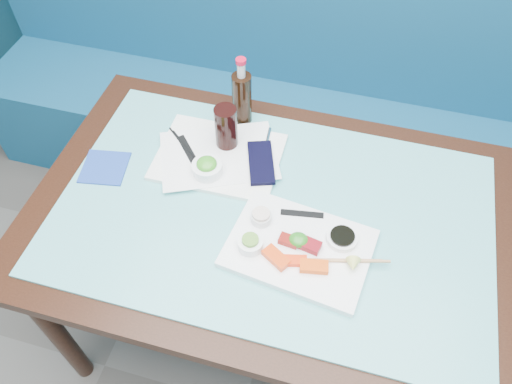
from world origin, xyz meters
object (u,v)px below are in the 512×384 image
(serving_tray, at_px, (219,157))
(cola_glass, at_px, (226,127))
(cola_bottle_body, at_px, (242,99))
(dining_table, at_px, (272,229))
(blue_napkin, at_px, (105,167))
(sashimi_plate, at_px, (299,248))
(seaweed_bowl, at_px, (207,169))
(booth_bench, at_px, (317,115))

(serving_tray, distance_m, cola_glass, 0.10)
(cola_bottle_body, bearing_deg, dining_table, -60.88)
(dining_table, bearing_deg, blue_napkin, 177.59)
(sashimi_plate, bearing_deg, blue_napkin, 175.86)
(serving_tray, bearing_deg, dining_table, -36.70)
(dining_table, relative_size, blue_napkin, 10.53)
(dining_table, xyz_separation_m, blue_napkin, (-0.53, 0.02, 0.09))
(cola_glass, xyz_separation_m, cola_bottle_body, (0.01, 0.13, 0.00))
(sashimi_plate, height_order, cola_glass, cola_glass)
(seaweed_bowl, bearing_deg, booth_bench, 73.86)
(seaweed_bowl, relative_size, blue_napkin, 0.68)
(cola_bottle_body, bearing_deg, seaweed_bowl, -96.91)
(booth_bench, relative_size, cola_glass, 21.14)
(dining_table, height_order, blue_napkin, blue_napkin)
(booth_bench, relative_size, sashimi_plate, 8.05)
(dining_table, bearing_deg, cola_bottle_body, 119.12)
(booth_bench, distance_m, seaweed_bowl, 0.90)
(dining_table, relative_size, sashimi_plate, 3.76)
(serving_tray, relative_size, blue_napkin, 2.82)
(booth_bench, distance_m, serving_tray, 0.82)
(dining_table, distance_m, cola_glass, 0.34)
(blue_napkin, bearing_deg, cola_bottle_body, 42.55)
(sashimi_plate, relative_size, serving_tray, 0.99)
(serving_tray, xyz_separation_m, cola_bottle_body, (0.02, 0.19, 0.08))
(serving_tray, bearing_deg, cola_glass, 78.94)
(seaweed_bowl, distance_m, blue_napkin, 0.32)
(serving_tray, distance_m, seaweed_bowl, 0.08)
(cola_glass, bearing_deg, blue_napkin, -150.93)
(serving_tray, bearing_deg, seaweed_bowl, -98.35)
(dining_table, distance_m, serving_tray, 0.28)
(serving_tray, height_order, blue_napkin, serving_tray)
(booth_bench, distance_m, blue_napkin, 1.05)
(seaweed_bowl, bearing_deg, cola_bottle_body, 83.09)
(sashimi_plate, height_order, seaweed_bowl, seaweed_bowl)
(dining_table, height_order, cola_bottle_body, cola_bottle_body)
(seaweed_bowl, xyz_separation_m, cola_bottle_body, (0.03, 0.26, 0.06))
(booth_bench, height_order, seaweed_bowl, booth_bench)
(seaweed_bowl, xyz_separation_m, blue_napkin, (-0.31, -0.06, -0.03))
(seaweed_bowl, bearing_deg, sashimi_plate, -29.79)
(sashimi_plate, distance_m, cola_bottle_body, 0.54)
(dining_table, bearing_deg, seaweed_bowl, 160.62)
(dining_table, bearing_deg, cola_glass, 134.00)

